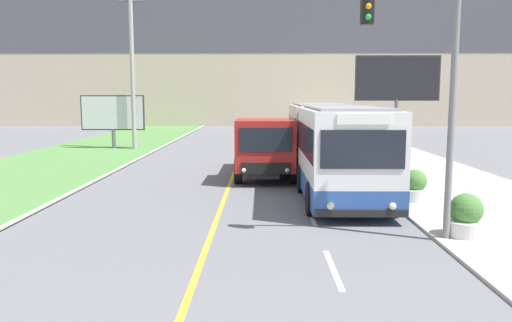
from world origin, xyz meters
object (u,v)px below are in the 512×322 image
planter_round_third (387,169)px  utility_pole_far (132,66)px  billboard_small (113,114)px  traffic_light_mast (427,74)px  planter_round_near (466,217)px  dump_truck (265,149)px  city_bus (330,145)px  planter_round_second (415,187)px  billboard_large (397,81)px

planter_round_third → utility_pole_far: bearing=137.9°
planter_round_third → billboard_small: bearing=139.8°
traffic_light_mast → planter_round_near: bearing=10.7°
dump_truck → city_bus: bearing=-29.2°
city_bus → dump_truck: bearing=150.8°
city_bus → utility_pole_far: bearing=129.8°
planter_round_second → planter_round_near: bearing=-90.4°
billboard_small → planter_round_second: (15.05, -17.08, -1.83)m
planter_round_near → planter_round_second: 4.23m
billboard_large → planter_round_second: size_ratio=5.88×
city_bus → planter_round_near: 7.89m
billboard_small → planter_round_second: billboard_small is taller
planter_round_third → city_bus: bearing=-158.5°
dump_truck → billboard_small: size_ratio=1.57×
planter_round_third → dump_truck: bearing=175.3°
utility_pole_far → planter_round_near: (13.48, -20.80, -4.95)m
city_bus → billboard_small: 18.78m
dump_truck → planter_round_third: dump_truck is taller
city_bus → utility_pole_far: utility_pole_far is taller
planter_round_near → planter_round_second: size_ratio=1.03×
billboard_large → planter_round_second: (-3.46, -15.53, -3.95)m
billboard_small → planter_round_third: bearing=-40.2°
billboard_large → traffic_light_mast: bearing=-103.1°
dump_truck → planter_round_near: dump_truck is taller
planter_round_second → planter_round_third: size_ratio=1.03×
utility_pole_far → billboard_large: size_ratio=1.80×
city_bus → billboard_small: size_ratio=3.05×
dump_truck → traffic_light_mast: bearing=-67.7°
dump_truck → planter_round_third: (5.07, -0.41, -0.79)m
city_bus → utility_pole_far: 17.80m
dump_truck → planter_round_near: bearing=-61.1°
planter_round_third → planter_round_second: bearing=-92.1°
traffic_light_mast → billboard_large: traffic_light_mast is taller
traffic_light_mast → planter_round_third: traffic_light_mast is taller
billboard_large → planter_round_second: 16.40m
dump_truck → planter_round_second: 6.81m
planter_round_near → billboard_small: bearing=125.2°
utility_pole_far → billboard_large: (16.97, -1.04, -1.01)m
traffic_light_mast → planter_round_near: 3.67m
dump_truck → billboard_large: (8.38, 10.89, 3.16)m
city_bus → planter_round_near: (2.36, -7.46, -1.07)m
billboard_large → dump_truck: bearing=-127.6°
planter_round_third → traffic_light_mast: bearing=-98.8°
city_bus → planter_round_near: city_bus is taller
traffic_light_mast → billboard_small: size_ratio=1.49×
dump_truck → utility_pole_far: size_ratio=0.61×
billboard_large → billboard_small: 18.69m
dump_truck → billboard_small: 16.07m
billboard_small → city_bus: bearing=-47.6°
city_bus → utility_pole_far: (-11.12, 13.35, 3.88)m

